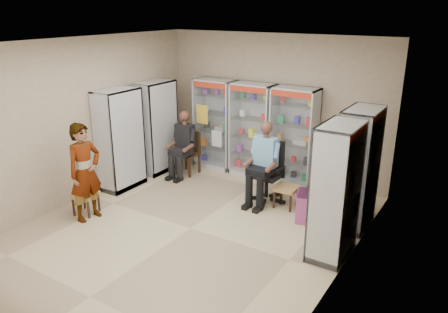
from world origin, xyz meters
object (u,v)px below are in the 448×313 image
Objects in this scene: pink_trunk at (312,207)px; cabinet_back_right at (294,137)px; cabinet_right_far at (358,169)px; wooden_chair at (188,153)px; cabinet_left_near at (120,140)px; cabinet_back_mid at (252,130)px; cabinet_left_far at (156,127)px; woven_stool_a at (286,197)px; office_chair at (267,172)px; cabinet_back_left at (215,124)px; standing_man at (85,172)px; woven_stool_b at (86,203)px; cabinet_right_near at (336,192)px; seated_shopkeeper at (266,165)px.

cabinet_back_right is at bearing 125.79° from pink_trunk.
wooden_chair is at bearing 83.96° from cabinet_right_far.
cabinet_back_right is 3.48m from cabinet_left_near.
cabinet_back_mid is 2.77m from cabinet_left_near.
cabinet_back_mid is at bearing 31.31° from wooden_chair.
cabinet_left_far is 1.00× the size of cabinet_left_near.
woven_stool_a is (2.54, -0.40, -0.27)m from wooden_chair.
woven_stool_a is (-1.24, 0.00, -0.80)m from cabinet_right_far.
office_chair is 2.87× the size of woven_stool_a.
cabinet_back_left is 2.13× the size of wooden_chair.
wooden_chair is at bearing 152.39° from cabinet_left_near.
cabinet_back_right is 2.13× the size of wooden_chair.
wooden_chair is at bearing 168.56° from pink_trunk.
cabinet_left_near is 1.17× the size of standing_man.
cabinet_right_far reaches higher than office_chair.
standing_man reaches higher than woven_stool_b.
standing_man is at bearing -112.12° from cabinet_back_mid.
cabinet_back_left is at bearing 71.10° from wooden_chair.
standing_man is at bearing -124.56° from cabinet_back_right.
cabinet_back_left is 3.71m from cabinet_right_far.
woven_stool_b is at bearing 104.13° from cabinet_right_near.
cabinet_left_far is (-4.46, 0.20, 0.00)m from cabinet_right_far.
pink_trunk is at bearing -35.20° from cabinet_back_mid.
cabinet_right_near is 4.10m from wooden_chair.
cabinet_right_near reaches higher than office_chair.
pink_trunk is at bearing -11.44° from wooden_chair.
woven_stool_a is at bearing 158.59° from pink_trunk.
office_chair is 0.58m from woven_stool_a.
cabinet_right_near is 1.74× the size of office_chair.
cabinet_back_left and cabinet_right_far have the same top height.
wooden_chair is 2.58m from woven_stool_a.
woven_stool_b is at bearing -100.40° from cabinet_back_left.
standing_man is (0.18, -0.10, 0.66)m from woven_stool_b.
cabinet_left_far is 2.79m from seated_shopkeeper.
pink_trunk is at bearing -25.31° from cabinet_back_left.
seated_shopkeeper reaches higher than woven_stool_b.
pink_trunk is at bearing 99.91° from cabinet_left_near.
cabinet_right_near is at bearing 14.13° from woven_stool_b.
cabinet_right_near reaches higher than seated_shopkeeper.
standing_man is at bearing -148.78° from pink_trunk.
standing_man is (-2.70, -2.23, 0.66)m from woven_stool_a.
cabinet_back_left is at bearing 180.00° from cabinet_back_mid.
cabinet_back_right is 1.00× the size of cabinet_right_near.
pink_trunk is (1.04, -0.26, -0.49)m from seated_shopkeeper.
cabinet_back_left is at bearing 79.60° from woven_stool_b.
cabinet_right_near is at bearing -40.84° from cabinet_back_mid.
cabinet_back_right is 1.74× the size of office_chair.
pink_trunk is at bearing 28.68° from woven_stool_b.
woven_stool_a is (0.39, -1.13, -0.80)m from cabinet_back_right.
cabinet_left_near is at bearing -164.36° from woven_stool_a.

